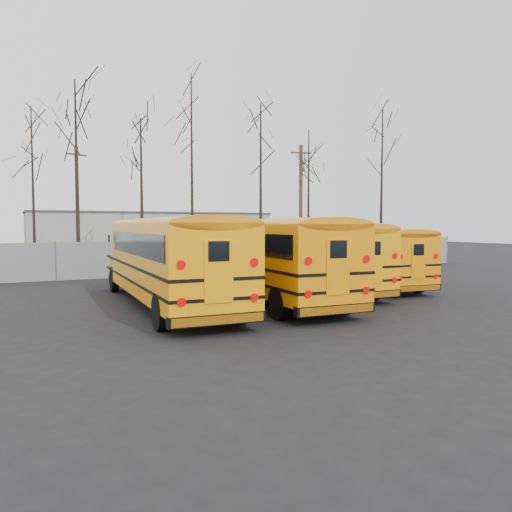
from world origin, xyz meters
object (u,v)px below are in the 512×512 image
utility_pole_left (77,207)px  utility_pole_right (301,203)px  bus_a (169,254)px  bus_b (265,252)px  bus_c (304,251)px  bus_d (357,252)px

utility_pole_left → utility_pole_right: bearing=-29.7°
bus_a → bus_b: size_ratio=1.01×
bus_b → bus_c: size_ratio=1.07×
bus_c → utility_pole_left: (-7.60, 15.67, 2.34)m
bus_d → utility_pole_right: size_ratio=1.14×
bus_d → utility_pole_left: size_ratio=1.27×
bus_d → utility_pole_left: 18.80m
bus_b → utility_pole_left: bearing=107.7°
bus_b → utility_pole_left: size_ratio=1.44×
bus_d → utility_pole_right: bearing=75.0°
utility_pole_right → bus_a: bearing=-117.3°
bus_c → utility_pole_left: utility_pole_left is taller
bus_a → utility_pole_left: 17.58m
bus_c → utility_pole_right: utility_pole_right is taller
bus_a → utility_pole_right: bearing=48.7°
bus_c → utility_pole_right: 16.27m
bus_b → utility_pole_right: utility_pole_right is taller
bus_a → utility_pole_left: bearing=95.6°
bus_d → utility_pole_right: utility_pole_right is taller
bus_b → bus_d: 6.62m
bus_b → bus_c: bus_b is taller
bus_b → utility_pole_right: size_ratio=1.29×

